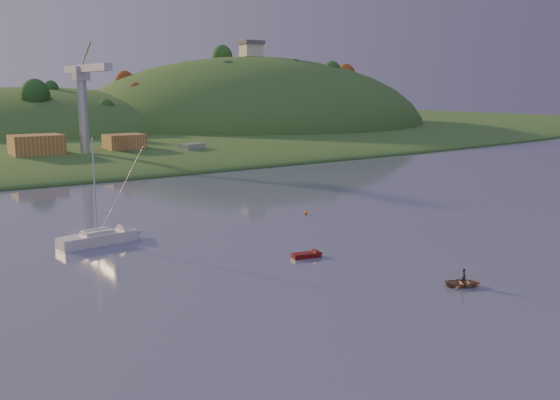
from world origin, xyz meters
TOP-DOWN VIEW (x-y plane):
  - shore_slope at (0.00, 165.00)m, footprint 640.00×150.00m
  - hill_center at (10.00, 210.00)m, footprint 140.00×120.00m
  - hill_right at (95.00, 195.00)m, footprint 150.00×130.00m
  - hilltop_house at (95.00, 195.00)m, footprint 9.00×7.00m
  - hillside_trees at (0.00, 185.00)m, footprint 280.00×50.00m
  - wharf at (5.00, 122.00)m, footprint 42.00×16.00m
  - shed_west at (-8.00, 123.00)m, footprint 11.00×8.00m
  - shed_east at (13.00, 124.00)m, footprint 9.00×7.00m
  - dock_crane at (2.00, 118.39)m, footprint 3.20×28.00m
  - sailboat_far at (-20.71, 44.85)m, footprint 9.08×3.64m
  - canoe at (1.31, 10.68)m, footprint 3.96×3.66m
  - paddler at (1.31, 10.68)m, footprint 0.57×0.62m
  - red_tender at (-3.81, 26.48)m, footprint 3.73×1.93m
  - work_vessel at (27.90, 116.69)m, footprint 16.09×10.20m
  - buoy_1 at (9.20, 44.75)m, footprint 0.50×0.50m

SIDE VIEW (x-z plane):
  - shore_slope at x=0.00m, z-range -3.50..3.50m
  - hill_center at x=10.00m, z-range -18.00..18.00m
  - hill_right at x=95.00m, z-range -30.00..30.00m
  - hillside_trees at x=0.00m, z-range -16.00..16.00m
  - buoy_1 at x=9.20m, z-range 0.00..0.50m
  - red_tender at x=-3.81m, z-range -0.35..0.86m
  - canoe at x=1.31m, z-range 0.00..0.67m
  - paddler at x=1.31m, z-range 0.00..1.43m
  - sailboat_far at x=-20.71m, z-range -5.35..6.91m
  - wharf at x=5.00m, z-range 0.00..2.40m
  - work_vessel at x=27.90m, z-range -0.56..3.34m
  - shed_east at x=13.00m, z-range 2.40..6.40m
  - shed_west at x=-8.00m, z-range 2.40..7.20m
  - dock_crane at x=2.00m, z-range 7.02..27.32m
  - hilltop_house at x=95.00m, z-range 30.18..36.63m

